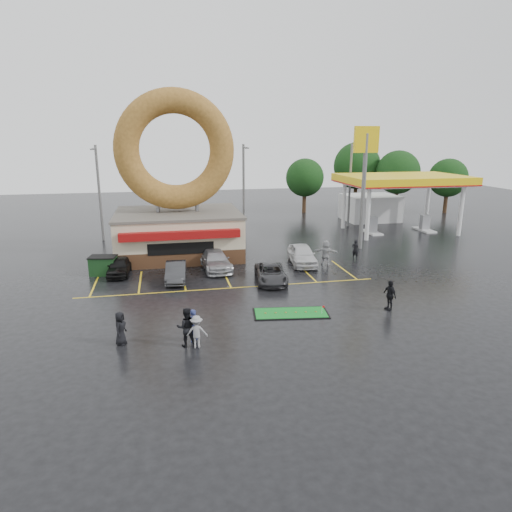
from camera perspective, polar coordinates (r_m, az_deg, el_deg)
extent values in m
plane|color=black|center=(27.30, -2.05, -6.27)|extent=(120.00, 120.00, 0.00)
cube|color=#472B19|center=(39.25, -9.56, 1.03)|extent=(10.00, 8.00, 1.20)
cube|color=beige|center=(38.87, -9.67, 3.53)|extent=(10.00, 8.00, 2.30)
cube|color=#59544C|center=(38.65, -9.75, 5.35)|extent=(10.20, 8.20, 0.20)
cube|color=maroon|center=(34.61, -9.42, 2.58)|extent=(9.00, 0.60, 0.60)
cylinder|color=slate|center=(38.53, -12.19, 6.26)|extent=(0.30, 0.30, 1.20)
cylinder|color=slate|center=(38.62, -7.41, 6.48)|extent=(0.30, 0.30, 1.20)
torus|color=brown|center=(38.16, -10.09, 12.92)|extent=(9.60, 2.00, 9.60)
cylinder|color=silver|center=(45.06, 13.81, 5.05)|extent=(0.40, 0.40, 5.00)
cylinder|color=silver|center=(50.14, 24.25, 5.13)|extent=(0.40, 0.40, 5.00)
cylinder|color=silver|center=(50.48, 10.93, 6.22)|extent=(0.40, 0.40, 5.00)
cylinder|color=silver|center=(55.06, 20.66, 6.24)|extent=(0.40, 0.40, 5.00)
cube|color=silver|center=(49.64, 17.82, 8.85)|extent=(12.00, 8.00, 0.50)
cube|color=yellow|center=(49.61, 17.85, 9.19)|extent=(12.30, 8.30, 0.70)
cube|color=#99999E|center=(48.86, 14.34, 3.84)|extent=(0.90, 0.60, 1.60)
cube|color=#99999E|center=(51.74, 20.35, 3.97)|extent=(0.90, 0.60, 1.60)
cube|color=silver|center=(56.26, 14.07, 5.88)|extent=(6.00, 5.00, 3.00)
cylinder|color=slate|center=(41.18, 13.26, 7.71)|extent=(0.36, 0.36, 10.00)
cube|color=yellow|center=(40.90, 13.64, 13.98)|extent=(2.20, 0.30, 2.20)
cylinder|color=slate|center=(45.82, -18.98, 7.36)|extent=(0.24, 0.24, 9.00)
cylinder|color=slate|center=(44.53, -19.60, 12.55)|extent=(0.12, 2.00, 0.12)
cube|color=slate|center=(43.54, -19.77, 12.44)|extent=(0.40, 0.18, 0.12)
cylinder|color=slate|center=(47.14, -1.55, 8.34)|extent=(0.24, 0.24, 9.00)
cylinder|color=slate|center=(45.87, -1.37, 13.42)|extent=(0.12, 2.00, 0.12)
cube|color=slate|center=(44.89, -1.13, 13.33)|extent=(0.40, 0.18, 0.12)
cylinder|color=slate|center=(51.53, 11.65, 8.60)|extent=(0.24, 0.24, 9.00)
cylinder|color=slate|center=(50.35, 12.36, 13.22)|extent=(0.12, 2.00, 0.12)
cube|color=slate|center=(49.44, 12.83, 13.11)|extent=(0.40, 0.18, 0.12)
cylinder|color=#332114|center=(63.39, 17.07, 6.58)|extent=(0.50, 0.50, 2.88)
sphere|color=black|center=(63.00, 17.33, 9.97)|extent=(5.60, 5.60, 5.60)
cylinder|color=#332114|center=(64.83, 22.59, 6.11)|extent=(0.50, 0.50, 2.52)
sphere|color=black|center=(64.48, 22.88, 9.00)|extent=(4.90, 4.90, 4.90)
cylinder|color=#332114|center=(65.17, 12.29, 7.26)|extent=(0.50, 0.50, 3.24)
sphere|color=black|center=(64.77, 12.50, 10.97)|extent=(6.30, 6.30, 6.30)
cylinder|color=#332114|center=(60.55, 6.04, 6.62)|extent=(0.50, 0.50, 2.52)
sphere|color=black|center=(60.17, 6.12, 9.72)|extent=(4.90, 4.90, 4.90)
imported|color=black|center=(34.54, -16.73, -1.24)|extent=(1.71, 3.83, 1.28)
imported|color=#2C2C2F|center=(32.24, -9.98, -1.95)|extent=(1.63, 4.00, 1.29)
imported|color=#9A9A9E|center=(34.55, -5.11, -0.53)|extent=(2.33, 4.99, 1.41)
imported|color=#313033|center=(31.49, 1.87, -2.20)|extent=(2.50, 4.55, 1.21)
imported|color=silver|center=(35.90, 5.77, 0.17)|extent=(2.32, 4.77, 1.57)
imported|color=navy|center=(22.77, -7.72, -8.60)|extent=(0.72, 0.67, 1.64)
imported|color=black|center=(22.29, -8.69, -8.78)|extent=(0.94, 0.73, 1.93)
imported|color=gray|center=(22.11, -7.44, -9.37)|extent=(1.10, 0.71, 1.62)
imported|color=black|center=(23.19, -16.59, -8.65)|extent=(0.77, 0.94, 1.66)
imported|color=black|center=(27.59, 16.37, -4.71)|extent=(0.62, 1.10, 1.77)
imported|color=#9C9C9E|center=(35.90, 8.70, 0.41)|extent=(1.90, 1.33, 1.98)
imported|color=black|center=(38.17, 12.32, 0.80)|extent=(0.69, 0.66, 1.59)
cube|color=#173C1A|center=(34.94, -18.54, -1.18)|extent=(1.98, 1.50, 1.30)
cube|color=black|center=(26.24, 4.36, -7.15)|extent=(4.44, 2.37, 0.05)
cube|color=#147A25|center=(26.23, 4.36, -7.09)|extent=(4.22, 2.15, 0.03)
cylinder|color=silver|center=(26.18, 8.25, -6.69)|extent=(0.02, 0.02, 0.48)
cube|color=red|center=(26.13, 8.41, -6.29)|extent=(0.14, 0.01, 0.10)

